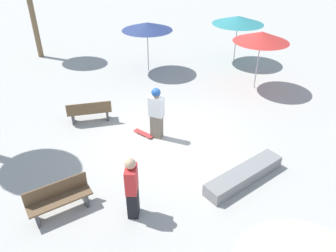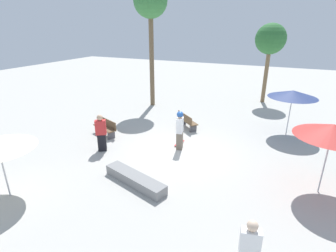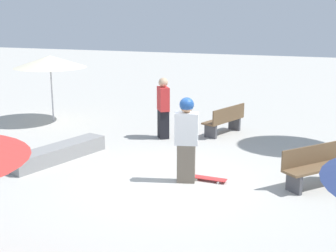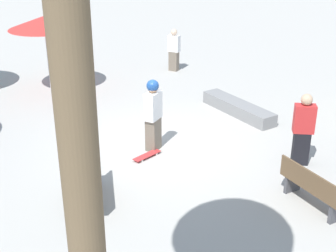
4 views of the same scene
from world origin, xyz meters
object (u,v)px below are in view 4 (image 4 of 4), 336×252
Objects in this scene: skateboard at (147,155)px; bystander_far at (174,50)px; bench_near at (313,188)px; bench_far at (91,183)px; skater_main at (153,113)px; bystander_watching at (303,130)px; shade_umbrella_red at (44,22)px; concrete_ledge at (238,108)px.

skateboard is 7.43m from bystander_far.
bench_near and bench_far have the same top height.
skater_main is 3.60m from bystander_watching.
skater_main is at bearing 174.09° from bystander_watching.
skateboard is 0.50× the size of bystander_far.
bench_near is 1.93m from bystander_watching.
shade_umbrella_red is 5.08m from bystander_far.
concrete_ledge is at bearing -179.27° from skateboard.
shade_umbrella_red reaches higher than skater_main.
skater_main is 1.06m from skateboard.
bench_far is (2.72, -3.56, 0.00)m from bench_near.
skater_main is 2.76m from bench_far.
bystander_far reaches higher than concrete_ledge.
skater_main is at bearing -154.16° from skateboard.
skateboard is 0.46× the size of bystander_watching.
bystander_far is at bearing -142.45° from skateboard.
bench_far is at bearing 59.29° from shade_umbrella_red.
bench_near is 10.17m from shade_umbrella_red.
shade_umbrella_red is at bearing -69.68° from concrete_ledge.
skateboard is at bearing -150.43° from bench_near.
shade_umbrella_red is at bearing 149.65° from bystander_watching.
skater_main is 1.12× the size of bench_near.
skateboard is 6.54m from shade_umbrella_red.
skateboard is 3.88m from concrete_ledge.
bystander_far is (-5.67, -3.97, -0.19)m from skater_main.
shade_umbrella_red reaches higher than bench_far.
bench_far is 0.92× the size of bystander_far.
bystander_watching reaches higher than bench_far.
bench_far is at bearing 0.51° from skater_main.
skater_main is at bearing 78.60° from shade_umbrella_red.
skater_main is 0.67× the size of concrete_ledge.
skater_main is 1.05× the size of bystander_watching.
concrete_ledge is 6.05m from bench_far.
skater_main is 6.92m from bystander_far.
bench_near is (-0.55, 4.01, 0.37)m from skateboard.
bench_near is (-0.09, 4.19, -0.57)m from skater_main.
bench_far is at bearing 14.87° from skateboard.
shade_umbrella_red is at bearing -123.44° from bystander_far.
skateboard is at bearing -2.66° from concrete_ledge.
concrete_ledge reaches higher than skateboard.
concrete_ledge is at bearing -46.09° from bench_far.
bystander_watching is (-4.30, 2.56, 0.45)m from bench_far.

